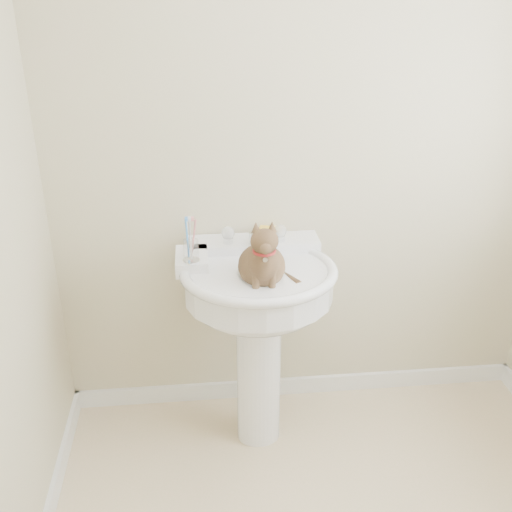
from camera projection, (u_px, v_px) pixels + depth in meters
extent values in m
cube|color=white|center=(298.00, 385.00, 3.03)|extent=(2.20, 0.02, 0.09)
cylinder|color=white|center=(259.00, 375.00, 2.62)|extent=(0.19, 0.19, 0.68)
cylinder|color=white|center=(259.00, 285.00, 2.43)|extent=(0.60, 0.60, 0.13)
ellipsoid|color=white|center=(259.00, 299.00, 2.45)|extent=(0.56, 0.48, 0.22)
torus|color=white|center=(259.00, 271.00, 2.40)|extent=(0.64, 0.64, 0.04)
cube|color=white|center=(254.00, 246.00, 2.59)|extent=(0.56, 0.15, 0.06)
cube|color=white|center=(192.00, 261.00, 2.45)|extent=(0.13, 0.20, 0.06)
cylinder|color=silver|center=(255.00, 238.00, 2.52)|extent=(0.05, 0.05, 0.05)
cylinder|color=silver|center=(256.00, 236.00, 2.47)|extent=(0.04, 0.04, 0.14)
sphere|color=white|center=(228.00, 233.00, 2.52)|extent=(0.06, 0.06, 0.06)
sphere|color=white|center=(280.00, 231.00, 2.54)|extent=(0.06, 0.06, 0.06)
cube|color=gold|center=(269.00, 231.00, 2.62)|extent=(0.10, 0.08, 0.03)
cylinder|color=silver|center=(192.00, 261.00, 2.38)|extent=(0.07, 0.07, 0.01)
cylinder|color=white|center=(191.00, 250.00, 2.36)|extent=(0.06, 0.06, 0.09)
cylinder|color=#3C86DE|center=(187.00, 239.00, 2.33)|extent=(0.01, 0.01, 0.17)
cylinder|color=silver|center=(190.00, 239.00, 2.33)|extent=(0.01, 0.01, 0.17)
cylinder|color=#D2787B|center=(194.00, 238.00, 2.34)|extent=(0.01, 0.01, 0.17)
ellipsoid|color=brown|center=(262.00, 266.00, 2.33)|extent=(0.19, 0.21, 0.17)
ellipsoid|color=brown|center=(264.00, 262.00, 2.24)|extent=(0.12, 0.11, 0.15)
ellipsoid|color=brown|center=(265.00, 241.00, 2.18)|extent=(0.10, 0.09, 0.09)
cone|color=brown|center=(256.00, 227.00, 2.17)|extent=(0.04, 0.04, 0.04)
cone|color=brown|center=(272.00, 227.00, 2.17)|extent=(0.04, 0.04, 0.04)
cylinder|color=brown|center=(285.00, 276.00, 2.38)|extent=(0.03, 0.03, 0.19)
torus|color=maroon|center=(264.00, 251.00, 2.20)|extent=(0.09, 0.09, 0.01)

